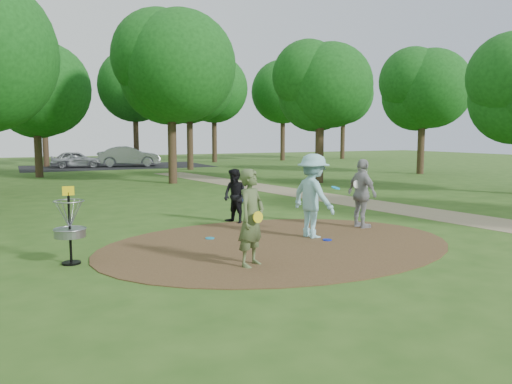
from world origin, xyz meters
name	(u,v)px	position (x,y,z in m)	size (l,w,h in m)	color
ground	(279,245)	(0.00, 0.00, 0.00)	(100.00, 100.00, 0.00)	#2D5119
dirt_clearing	(279,244)	(0.00, 0.00, 0.01)	(8.40, 8.40, 0.02)	#47301C
footpath	(425,213)	(6.50, 2.00, 0.01)	(2.00, 40.00, 0.01)	#8C7A5B
parking_lot	(117,166)	(2.00, 30.00, 0.00)	(14.00, 8.00, 0.01)	black
player_observer_with_disc	(251,218)	(-1.39, -1.42, 0.94)	(0.82, 0.76, 1.89)	#4F6037
player_throwing_with_disc	(313,196)	(1.12, 0.32, 1.03)	(1.30, 1.45, 2.07)	#8CC9D1
player_walking_with_disc	(235,196)	(0.22, 3.01, 0.78)	(0.82, 0.92, 1.56)	black
player_waiting_with_disc	(362,194)	(3.01, 0.81, 0.94)	(0.56, 1.11, 1.88)	#9B9A9D
disc_ground_cyan	(210,238)	(-1.23, 1.25, 0.03)	(0.22, 0.22, 0.02)	#1687B4
disc_ground_blue	(327,240)	(1.22, -0.17, 0.03)	(0.22, 0.22, 0.02)	#0B1BC2
car_left	(76,159)	(-1.05, 29.83, 0.63)	(1.48, 3.68, 1.25)	#AFB0B7
car_right	(129,156)	(2.83, 29.54, 0.79)	(1.66, 4.77, 1.57)	#A6A6AD
disc_golf_basket	(69,220)	(-4.50, 0.30, 0.87)	(0.63, 0.63, 1.54)	black
tree_ring	(165,66)	(0.08, 9.31, 5.16)	(36.77, 45.00, 8.91)	#332316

